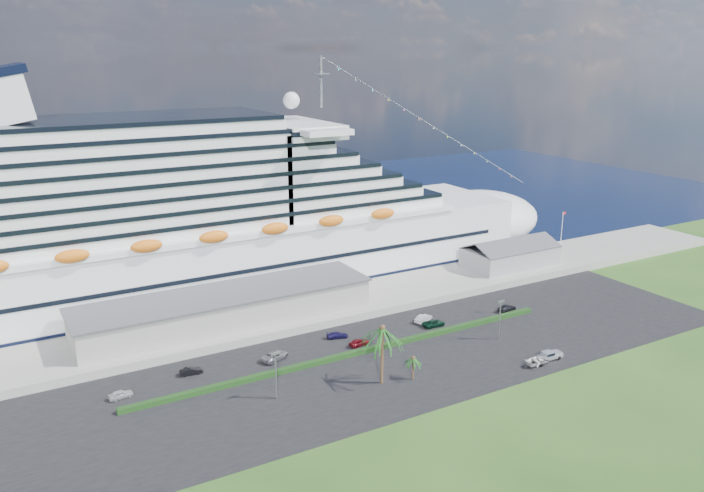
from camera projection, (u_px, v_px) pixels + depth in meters
ground at (442, 380)px, 120.10m from camera, size 420.00×420.00×0.00m
asphalt_lot at (407, 356)px, 129.24m from camera, size 140.00×38.00×0.12m
wharf at (333, 304)px, 153.15m from camera, size 240.00×20.00×1.80m
water at (205, 222)px, 228.35m from camera, size 420.00×160.00×0.02m
cruise_ship at (202, 224)px, 158.44m from camera, size 191.00×38.00×54.00m
terminal_building at (226, 307)px, 140.04m from camera, size 61.00×15.00×6.30m
port_shed at (510, 255)px, 177.09m from camera, size 24.00×12.31×7.37m
flagpole at (562, 232)px, 184.66m from camera, size 1.08×0.16×12.00m
hedge at (357, 353)px, 129.43m from camera, size 88.00×1.10×0.90m
lamp_post_left at (276, 370)px, 111.86m from camera, size 1.60×0.35×8.27m
lamp_post_right at (500, 315)px, 134.86m from camera, size 1.60×0.35×8.27m
palm_tall at (382, 335)px, 116.08m from camera, size 8.82×8.82×11.13m
palm_short at (413, 361)px, 119.00m from camera, size 3.53×3.53×4.56m
parked_car_0 at (121, 394)px, 113.33m from camera, size 4.22×2.12×1.38m
parked_car_1 at (191, 371)px, 121.56m from camera, size 4.15×1.86×1.32m
parked_car_2 at (275, 356)px, 127.31m from camera, size 6.23×4.58×1.57m
parked_car_3 at (337, 335)px, 136.88m from camera, size 4.63×2.87×1.25m
parked_car_4 at (359, 342)px, 133.28m from camera, size 4.38×2.02×1.46m
parked_car_5 at (423, 318)px, 144.90m from camera, size 5.03×3.32×1.57m
parked_car_6 at (434, 323)px, 142.60m from camera, size 5.04×2.57×1.36m
parked_car_7 at (507, 308)px, 151.10m from camera, size 5.03×2.62×1.39m
pickup_truck at (550, 355)px, 127.22m from camera, size 4.99×2.01×1.74m
boat_trailer at (537, 360)px, 124.88m from camera, size 5.36×3.42×1.54m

